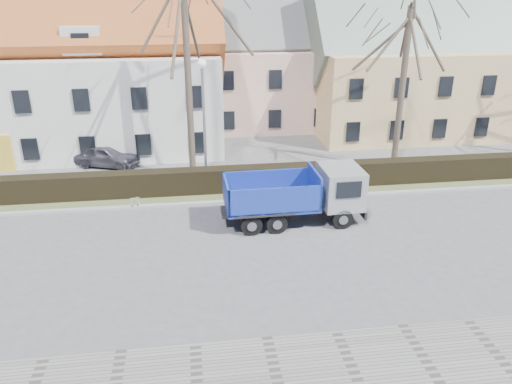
{
  "coord_description": "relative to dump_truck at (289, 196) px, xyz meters",
  "views": [
    {
      "loc": [
        -2.04,
        -18.45,
        10.3
      ],
      "look_at": [
        0.75,
        2.04,
        1.6
      ],
      "focal_mm": 35.0,
      "sensor_mm": 36.0,
      "label": 1
    }
  ],
  "objects": [
    {
      "name": "ground",
      "position": [
        -2.28,
        -2.04,
        -1.32
      ],
      "size": [
        120.0,
        120.0,
        0.0
      ],
      "primitive_type": "plane",
      "color": "#505053"
    },
    {
      "name": "building_pink",
      "position": [
        1.72,
        17.96,
        2.68
      ],
      "size": [
        10.8,
        8.8,
        8.0
      ],
      "primitive_type": null,
      "color": "#D5A796",
      "rests_on": "ground"
    },
    {
      "name": "hedge",
      "position": [
        -2.28,
        3.96,
        -0.67
      ],
      "size": [
        60.0,
        0.9,
        1.3
      ],
      "primitive_type": "cube",
      "color": "black",
      "rests_on": "ground"
    },
    {
      "name": "tree_1",
      "position": [
        -4.28,
        6.46,
        5.0
      ],
      "size": [
        9.2,
        9.2,
        12.65
      ],
      "primitive_type": null,
      "color": "#463B30",
      "rests_on": "ground"
    },
    {
      "name": "building_white",
      "position": [
        -15.28,
        13.96,
        3.43
      ],
      "size": [
        26.8,
        10.8,
        9.5
      ],
      "primitive_type": null,
      "color": "silver",
      "rests_on": "ground"
    },
    {
      "name": "grass_strip",
      "position": [
        -2.28,
        4.16,
        -1.27
      ],
      "size": [
        80.0,
        3.0,
        0.1
      ],
      "primitive_type": "cube",
      "color": "#4C5630",
      "rests_on": "ground"
    },
    {
      "name": "curb_far",
      "position": [
        -2.28,
        2.56,
        -1.26
      ],
      "size": [
        80.0,
        0.3,
        0.12
      ],
      "primitive_type": "cube",
      "color": "gray",
      "rests_on": "ground"
    },
    {
      "name": "parked_car_a",
      "position": [
        -9.41,
        9.03,
        -0.64
      ],
      "size": [
        4.28,
        2.84,
        1.35
      ],
      "primitive_type": "imported",
      "rotation": [
        0.0,
        0.0,
        1.23
      ],
      "color": "#3D3C46",
      "rests_on": "ground"
    },
    {
      "name": "building_yellow",
      "position": [
        13.72,
        14.96,
        2.93
      ],
      "size": [
        18.8,
        10.8,
        8.5
      ],
      "primitive_type": null,
      "color": "tan",
      "rests_on": "ground"
    },
    {
      "name": "streetlight",
      "position": [
        -3.57,
        4.96,
        2.12
      ],
      "size": [
        0.54,
        0.54,
        6.89
      ],
      "primitive_type": null,
      "color": "gray",
      "rests_on": "ground"
    },
    {
      "name": "cart_frame",
      "position": [
        -7.39,
        2.48,
        -1.01
      ],
      "size": [
        0.77,
        0.57,
        0.62
      ],
      "primitive_type": null,
      "rotation": [
        0.0,
        0.0,
        0.3
      ],
      "color": "silver",
      "rests_on": "ground"
    },
    {
      "name": "dump_truck",
      "position": [
        0.0,
        0.0,
        0.0
      ],
      "size": [
        6.66,
        2.59,
        2.64
      ],
      "primitive_type": null,
      "rotation": [
        0.0,
        0.0,
        0.02
      ],
      "color": "navy",
      "rests_on": "ground"
    },
    {
      "name": "tree_2",
      "position": [
        7.72,
        6.46,
        4.18
      ],
      "size": [
        8.0,
        8.0,
        11.0
      ],
      "primitive_type": null,
      "color": "#463B30",
      "rests_on": "ground"
    }
  ]
}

